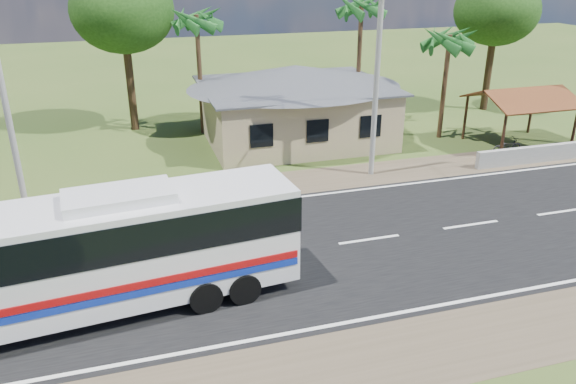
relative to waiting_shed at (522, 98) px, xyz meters
name	(u,v)px	position (x,y,z in m)	size (l,w,h in m)	color
ground	(369,240)	(-13.00, -8.50, -2.73)	(120.00, 120.00, 0.00)	#334D1B
road	(369,240)	(-13.00, -8.50, -2.72)	(120.00, 16.00, 0.03)	black
house	(295,96)	(-12.00, 4.50, -0.09)	(12.40, 10.00, 5.00)	tan
waiting_shed	(522,98)	(0.00, 0.00, 0.00)	(5.20, 4.48, 3.35)	#372314
concrete_barrier	(535,154)	(-1.00, -2.90, -2.28)	(7.00, 0.30, 0.90)	#9E9E99
utility_poles	(371,58)	(-10.33, -2.01, 3.04)	(32.80, 2.22, 11.00)	#9E9E99
palm_near	(449,40)	(-3.50, 2.50, 2.98)	(2.80, 2.80, 6.70)	#47301E
palm_mid	(362,8)	(-7.00, 7.00, 4.43)	(2.80, 2.80, 8.20)	#47301E
palm_far	(197,21)	(-17.00, 7.50, 3.95)	(2.80, 2.80, 7.70)	#47301E
tree_behind_house	(123,11)	(-21.00, 9.50, 4.39)	(6.00, 6.00, 9.61)	#47301E
tree_behind_shed	(497,11)	(3.00, 7.50, 3.95)	(5.60, 5.60, 9.02)	#47301E
coach_bus	(88,249)	(-22.97, -10.50, -0.51)	(12.72, 3.89, 3.89)	silver
motorcycle	(507,147)	(-1.67, -1.44, -2.25)	(0.64, 1.84, 0.97)	black
small_car	(11,242)	(-25.93, -6.26, -2.01)	(1.70, 4.22, 1.44)	#2A2A2D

